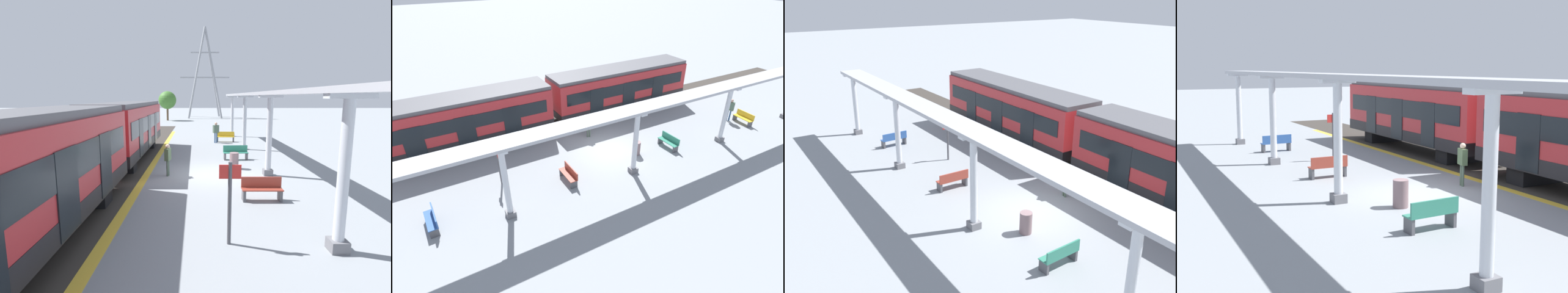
{
  "view_description": "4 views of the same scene",
  "coord_description": "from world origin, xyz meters",
  "views": [
    {
      "loc": [
        -0.7,
        -14.24,
        3.82
      ],
      "look_at": [
        -0.72,
        -2.93,
        1.91
      ],
      "focal_mm": 27.14,
      "sensor_mm": 36.0,
      "label": 1
    },
    {
      "loc": [
        14.48,
        -9.82,
        10.65
      ],
      "look_at": [
        1.67,
        -2.45,
        1.8
      ],
      "focal_mm": 29.03,
      "sensor_mm": 36.0,
      "label": 2
    },
    {
      "loc": [
        10.79,
        12.54,
        8.86
      ],
      "look_at": [
        -0.21,
        -4.4,
        1.49
      ],
      "focal_mm": 40.13,
      "sensor_mm": 36.0,
      "label": 3
    },
    {
      "loc": [
        9.01,
        14.47,
        4.27
      ],
      "look_at": [
        0.48,
        -2.44,
        1.32
      ],
      "focal_mm": 47.17,
      "sensor_mm": 36.0,
      "label": 4
    }
  ],
  "objects": [
    {
      "name": "ground_plane",
      "position": [
        0.0,
        0.0,
        0.0
      ],
      "size": [
        176.0,
        176.0,
        0.0
      ],
      "primitive_type": "plane",
      "color": "gray"
    },
    {
      "name": "passenger_waiting_near_edge",
      "position": [
        -2.04,
        -0.26,
        0.98
      ],
      "size": [
        0.31,
        0.49,
        1.57
      ],
      "color": "#4F6250",
      "rests_on": "ground"
    },
    {
      "name": "bench_mid_platform",
      "position": [
        1.78,
        -10.67,
        0.44
      ],
      "size": [
        1.52,
        0.5,
        0.86
      ],
      "color": "#2A5299",
      "rests_on": "ground"
    },
    {
      "name": "bench_far_end",
      "position": [
        1.86,
        10.81,
        0.44
      ],
      "size": [
        1.52,
        0.52,
        0.86
      ],
      "color": "gold",
      "rests_on": "ground"
    },
    {
      "name": "canopy_beam",
      "position": [
        2.85,
        0.13,
        3.97
      ],
      "size": [
        1.2,
        29.26,
        0.16
      ],
      "primitive_type": "cube",
      "color": "#A8AAB2",
      "rests_on": "canopy_pillar_nearest"
    },
    {
      "name": "canopy_pillar_fourth",
      "position": [
        2.85,
        7.11,
        1.97
      ],
      "size": [
        1.1,
        0.44,
        3.89
      ],
      "color": "slate",
      "rests_on": "ground"
    },
    {
      "name": "bench_near_end",
      "position": [
        1.76,
        3.56,
        0.44
      ],
      "size": [
        1.52,
        0.51,
        0.86
      ],
      "color": "#2D7E65",
      "rests_on": "ground"
    },
    {
      "name": "passenger_by_the_benches",
      "position": [
        1.0,
        10.19,
        1.08
      ],
      "size": [
        0.54,
        0.43,
        1.72
      ],
      "color": "#2E4F7B",
      "rests_on": "ground"
    },
    {
      "name": "platform_info_sign",
      "position": [
        0.17,
        -7.02,
        1.33
      ],
      "size": [
        0.56,
        0.1,
        2.2
      ],
      "color": "#4C4C51",
      "rests_on": "ground"
    },
    {
      "name": "bench_extra_slot",
      "position": [
        1.76,
        -3.69,
        0.44
      ],
      "size": [
        1.5,
        0.44,
        0.86
      ],
      "color": "#933729",
      "rests_on": "ground"
    },
    {
      "name": "trash_bin",
      "position": [
        1.37,
        1.23,
        0.43
      ],
      "size": [
        0.48,
        0.48,
        0.86
      ],
      "primitive_type": "cylinder",
      "color": "slate",
      "rests_on": "ground"
    },
    {
      "name": "canopy_pillar_second",
      "position": [
        2.85,
        -7.38,
        1.97
      ],
      "size": [
        1.1,
        0.44,
        3.89
      ],
      "color": "slate",
      "rests_on": "ground"
    },
    {
      "name": "tactile_edge_strip",
      "position": [
        -3.12,
        0.0,
        0.0
      ],
      "size": [
        0.35,
        36.78,
        0.01
      ],
      "primitive_type": "cube",
      "color": "yellow",
      "rests_on": "ground"
    },
    {
      "name": "train_near_carriage",
      "position": [
        -4.9,
        -7.81,
        1.83
      ],
      "size": [
        2.65,
        11.41,
        3.48
      ],
      "color": "#B3282C",
      "rests_on": "ground"
    },
    {
      "name": "canopy_pillar_third",
      "position": [
        2.85,
        -0.13,
        1.97
      ],
      "size": [
        1.1,
        0.44,
        3.89
      ],
      "color": "slate",
      "rests_on": "ground"
    },
    {
      "name": "trackbed",
      "position": [
        -4.9,
        0.0,
        0.0
      ],
      "size": [
        3.2,
        48.78,
        0.01
      ],
      "primitive_type": "cube",
      "color": "#38332D",
      "rests_on": "ground"
    },
    {
      "name": "train_far_carriage",
      "position": [
        -4.9,
        4.18,
        1.83
      ],
      "size": [
        2.65,
        11.41,
        3.48
      ],
      "color": "#B3282C",
      "rests_on": "ground"
    }
  ]
}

